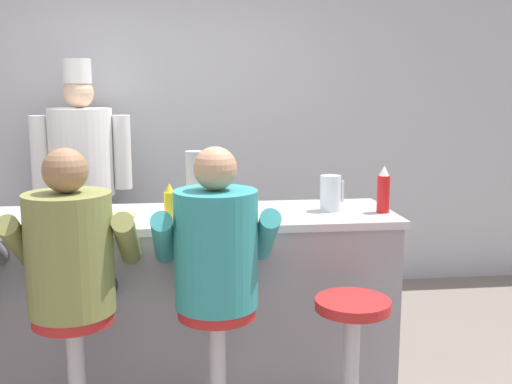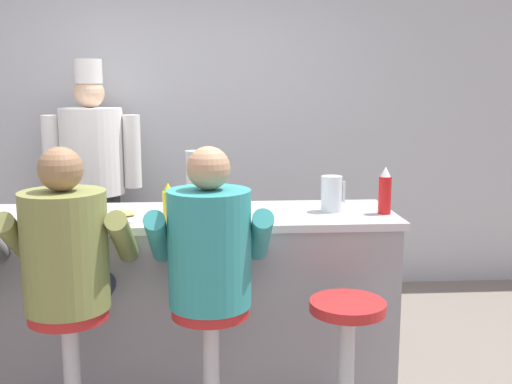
{
  "view_description": "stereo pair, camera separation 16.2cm",
  "coord_description": "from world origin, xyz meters",
  "px_view_note": "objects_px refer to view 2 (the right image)",
  "views": [
    {
      "loc": [
        0.18,
        -2.89,
        1.66
      ],
      "look_at": [
        0.56,
        0.3,
        1.1
      ],
      "focal_mm": 42.0,
      "sensor_mm": 36.0,
      "label": 1
    },
    {
      "loc": [
        0.34,
        -2.91,
        1.66
      ],
      "look_at": [
        0.56,
        0.3,
        1.1
      ],
      "focal_mm": 42.0,
      "sensor_mm": 36.0,
      "label": 2
    }
  ],
  "objects_px": {
    "hot_sauce_bottle_orange": "(182,205)",
    "diner_seated_teal": "(210,259)",
    "ketchup_bottle_red": "(385,192)",
    "cup_stack_steel": "(195,182)",
    "mustard_bottle_yellow": "(168,203)",
    "coffee_mug_tan": "(197,216)",
    "empty_stool_round": "(347,346)",
    "breakfast_plate": "(124,217)",
    "cook_in_whites_near": "(93,172)",
    "diner_seated_olive": "(68,261)",
    "water_pitcher_clear": "(332,194)"
  },
  "relations": [
    {
      "from": "diner_seated_olive",
      "to": "empty_stool_round",
      "type": "bearing_deg",
      "value": -1.41
    },
    {
      "from": "coffee_mug_tan",
      "to": "cook_in_whites_near",
      "type": "height_order",
      "value": "cook_in_whites_near"
    },
    {
      "from": "mustard_bottle_yellow",
      "to": "cup_stack_steel",
      "type": "relative_size",
      "value": 0.59
    },
    {
      "from": "empty_stool_round",
      "to": "cook_in_whites_near",
      "type": "distance_m",
      "value": 2.54
    },
    {
      "from": "ketchup_bottle_red",
      "to": "mustard_bottle_yellow",
      "type": "xyz_separation_m",
      "value": [
        -1.16,
        -0.12,
        -0.03
      ]
    },
    {
      "from": "ketchup_bottle_red",
      "to": "diner_seated_teal",
      "type": "xyz_separation_m",
      "value": [
        -0.95,
        -0.5,
        -0.21
      ]
    },
    {
      "from": "mustard_bottle_yellow",
      "to": "breakfast_plate",
      "type": "distance_m",
      "value": 0.26
    },
    {
      "from": "ketchup_bottle_red",
      "to": "breakfast_plate",
      "type": "relative_size",
      "value": 0.94
    },
    {
      "from": "coffee_mug_tan",
      "to": "diner_seated_olive",
      "type": "relative_size",
      "value": 0.09
    },
    {
      "from": "hot_sauce_bottle_orange",
      "to": "diner_seated_teal",
      "type": "bearing_deg",
      "value": -73.91
    },
    {
      "from": "diner_seated_olive",
      "to": "cup_stack_steel",
      "type": "bearing_deg",
      "value": 46.02
    },
    {
      "from": "coffee_mug_tan",
      "to": "diner_seated_teal",
      "type": "distance_m",
      "value": 0.38
    },
    {
      "from": "ketchup_bottle_red",
      "to": "breakfast_plate",
      "type": "distance_m",
      "value": 1.41
    },
    {
      "from": "cook_in_whites_near",
      "to": "mustard_bottle_yellow",
      "type": "bearing_deg",
      "value": -65.85
    },
    {
      "from": "hot_sauce_bottle_orange",
      "to": "diner_seated_olive",
      "type": "height_order",
      "value": "diner_seated_olive"
    },
    {
      "from": "ketchup_bottle_red",
      "to": "water_pitcher_clear",
      "type": "height_order",
      "value": "ketchup_bottle_red"
    },
    {
      "from": "cup_stack_steel",
      "to": "diner_seated_teal",
      "type": "height_order",
      "value": "diner_seated_teal"
    },
    {
      "from": "cup_stack_steel",
      "to": "cook_in_whites_near",
      "type": "xyz_separation_m",
      "value": [
        -0.81,
        1.33,
        -0.13
      ]
    },
    {
      "from": "hot_sauce_bottle_orange",
      "to": "breakfast_plate",
      "type": "distance_m",
      "value": 0.31
    },
    {
      "from": "ketchup_bottle_red",
      "to": "breakfast_plate",
      "type": "xyz_separation_m",
      "value": [
        -1.4,
        -0.05,
        -0.11
      ]
    },
    {
      "from": "mustard_bottle_yellow",
      "to": "diner_seated_olive",
      "type": "xyz_separation_m",
      "value": [
        -0.43,
        -0.39,
        -0.18
      ]
    },
    {
      "from": "ketchup_bottle_red",
      "to": "empty_stool_round",
      "type": "bearing_deg",
      "value": -120.34
    },
    {
      "from": "ketchup_bottle_red",
      "to": "cup_stack_steel",
      "type": "xyz_separation_m",
      "value": [
        -1.03,
        0.07,
        0.05
      ]
    },
    {
      "from": "diner_seated_teal",
      "to": "diner_seated_olive",
      "type": "bearing_deg",
      "value": 179.99
    },
    {
      "from": "mustard_bottle_yellow",
      "to": "cook_in_whites_near",
      "type": "height_order",
      "value": "cook_in_whites_near"
    },
    {
      "from": "mustard_bottle_yellow",
      "to": "coffee_mug_tan",
      "type": "xyz_separation_m",
      "value": [
        0.14,
        -0.04,
        -0.06
      ]
    },
    {
      "from": "water_pitcher_clear",
      "to": "diner_seated_olive",
      "type": "relative_size",
      "value": 0.14
    },
    {
      "from": "water_pitcher_clear",
      "to": "empty_stool_round",
      "type": "xyz_separation_m",
      "value": [
        -0.03,
        -0.62,
        -0.62
      ]
    },
    {
      "from": "hot_sauce_bottle_orange",
      "to": "cup_stack_steel",
      "type": "xyz_separation_m",
      "value": [
        0.07,
        0.06,
        0.11
      ]
    },
    {
      "from": "breakfast_plate",
      "to": "mustard_bottle_yellow",
      "type": "bearing_deg",
      "value": -15.48
    },
    {
      "from": "breakfast_plate",
      "to": "cup_stack_steel",
      "type": "xyz_separation_m",
      "value": [
        0.37,
        0.12,
        0.16
      ]
    },
    {
      "from": "mustard_bottle_yellow",
      "to": "water_pitcher_clear",
      "type": "distance_m",
      "value": 0.91
    },
    {
      "from": "water_pitcher_clear",
      "to": "empty_stool_round",
      "type": "distance_m",
      "value": 0.88
    },
    {
      "from": "water_pitcher_clear",
      "to": "cook_in_whites_near",
      "type": "bearing_deg",
      "value": 139.85
    },
    {
      "from": "water_pitcher_clear",
      "to": "diner_seated_olive",
      "type": "distance_m",
      "value": 1.45
    },
    {
      "from": "mustard_bottle_yellow",
      "to": "diner_seated_olive",
      "type": "distance_m",
      "value": 0.61
    },
    {
      "from": "breakfast_plate",
      "to": "cook_in_whites_near",
      "type": "height_order",
      "value": "cook_in_whites_near"
    },
    {
      "from": "water_pitcher_clear",
      "to": "cook_in_whites_near",
      "type": "distance_m",
      "value": 2.05
    },
    {
      "from": "mustard_bottle_yellow",
      "to": "empty_stool_round",
      "type": "distance_m",
      "value": 1.13
    },
    {
      "from": "diner_seated_teal",
      "to": "breakfast_plate",
      "type": "bearing_deg",
      "value": 134.82
    },
    {
      "from": "diner_seated_teal",
      "to": "mustard_bottle_yellow",
      "type": "bearing_deg",
      "value": 118.73
    },
    {
      "from": "cup_stack_steel",
      "to": "empty_stool_round",
      "type": "bearing_deg",
      "value": -40.17
    },
    {
      "from": "water_pitcher_clear",
      "to": "coffee_mug_tan",
      "type": "xyz_separation_m",
      "value": [
        -0.74,
        -0.24,
        -0.06
      ]
    },
    {
      "from": "breakfast_plate",
      "to": "coffee_mug_tan",
      "type": "xyz_separation_m",
      "value": [
        0.38,
        -0.11,
        0.02
      ]
    },
    {
      "from": "breakfast_plate",
      "to": "coffee_mug_tan",
      "type": "distance_m",
      "value": 0.4
    },
    {
      "from": "water_pitcher_clear",
      "to": "empty_stool_round",
      "type": "bearing_deg",
      "value": -93.24
    },
    {
      "from": "hot_sauce_bottle_orange",
      "to": "cook_in_whites_near",
      "type": "relative_size",
      "value": 0.07
    },
    {
      "from": "diner_seated_olive",
      "to": "cook_in_whites_near",
      "type": "xyz_separation_m",
      "value": [
        -0.26,
        1.91,
        0.14
      ]
    },
    {
      "from": "coffee_mug_tan",
      "to": "hot_sauce_bottle_orange",
      "type": "bearing_deg",
      "value": 115.42
    },
    {
      "from": "cup_stack_steel",
      "to": "diner_seated_teal",
      "type": "bearing_deg",
      "value": -81.92
    }
  ]
}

